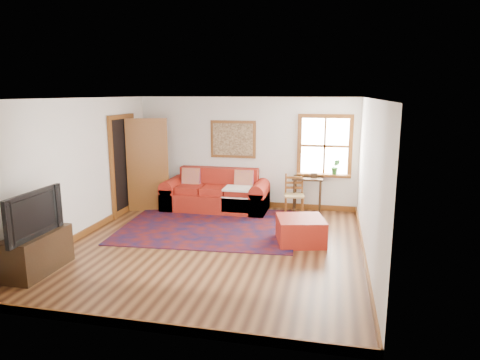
% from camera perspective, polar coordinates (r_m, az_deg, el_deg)
% --- Properties ---
extents(ground, '(5.50, 5.50, 0.00)m').
position_cam_1_polar(ground, '(7.45, -3.48, -8.78)').
color(ground, '#3D1F10').
rests_on(ground, ground).
extents(room_envelope, '(5.04, 5.54, 2.52)m').
position_cam_1_polar(room_envelope, '(7.07, -3.61, 3.91)').
color(room_envelope, silver).
rests_on(room_envelope, ground).
extents(window, '(1.18, 0.20, 1.38)m').
position_cam_1_polar(window, '(9.51, 11.38, 3.63)').
color(window, white).
rests_on(window, ground).
extents(doorway, '(0.89, 1.08, 2.14)m').
position_cam_1_polar(doorway, '(9.57, -13.42, 2.12)').
color(doorway, black).
rests_on(doorway, ground).
extents(framed_artwork, '(1.05, 0.07, 0.85)m').
position_cam_1_polar(framed_artwork, '(9.75, -0.94, 5.45)').
color(framed_artwork, brown).
rests_on(framed_artwork, ground).
extents(persian_rug, '(3.52, 2.90, 0.02)m').
position_cam_1_polar(persian_rug, '(8.50, -4.10, -6.14)').
color(persian_rug, '#510F0B').
rests_on(persian_rug, ground).
extents(red_leather_sofa, '(2.33, 0.96, 0.91)m').
position_cam_1_polar(red_leather_sofa, '(9.64, -3.19, -2.18)').
color(red_leather_sofa, maroon).
rests_on(red_leather_sofa, ground).
extents(red_ottoman, '(0.96, 0.96, 0.45)m').
position_cam_1_polar(red_ottoman, '(7.60, 8.07, -6.67)').
color(red_ottoman, maroon).
rests_on(red_ottoman, ground).
extents(side_table, '(0.65, 0.49, 0.78)m').
position_cam_1_polar(side_table, '(9.46, 9.02, -0.37)').
color(side_table, '#321F10').
rests_on(side_table, ground).
extents(ladder_back_chair, '(0.46, 0.45, 0.89)m').
position_cam_1_polar(ladder_back_chair, '(9.22, 7.22, -1.77)').
color(ladder_back_chair, tan).
rests_on(ladder_back_chair, ground).
extents(media_cabinet, '(0.48, 1.08, 0.59)m').
position_cam_1_polar(media_cabinet, '(7.01, -25.43, -8.70)').
color(media_cabinet, '#321F10').
rests_on(media_cabinet, ground).
extents(television, '(0.15, 1.15, 0.66)m').
position_cam_1_polar(television, '(6.71, -26.46, -4.05)').
color(television, black).
rests_on(television, media_cabinet).
extents(candle_hurricane, '(0.12, 0.12, 0.18)m').
position_cam_1_polar(candle_hurricane, '(7.18, -23.33, -4.84)').
color(candle_hurricane, silver).
rests_on(candle_hurricane, media_cabinet).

